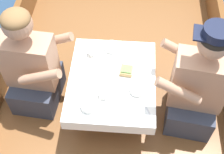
{
  "coord_description": "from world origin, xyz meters",
  "views": [
    {
      "loc": [
        0.11,
        -1.49,
        2.62
      ],
      "look_at": [
        0.0,
        -0.05,
        0.72
      ],
      "focal_mm": 50.0,
      "sensor_mm": 36.0,
      "label": 1
    }
  ],
  "objects_px": {
    "coffee_cup_port": "(92,51)",
    "person_port": "(32,69)",
    "person_starboard": "(196,88)",
    "sandwich": "(126,70)",
    "coffee_cup_starboard": "(104,94)"
  },
  "relations": [
    {
      "from": "coffee_cup_port",
      "to": "person_port",
      "type": "bearing_deg",
      "value": -156.14
    },
    {
      "from": "person_port",
      "to": "person_starboard",
      "type": "xyz_separation_m",
      "value": [
        1.27,
        -0.1,
        0.01
      ]
    },
    {
      "from": "coffee_cup_port",
      "to": "coffee_cup_starboard",
      "type": "relative_size",
      "value": 0.97
    },
    {
      "from": "person_port",
      "to": "person_starboard",
      "type": "bearing_deg",
      "value": 0.36
    },
    {
      "from": "person_starboard",
      "to": "sandwich",
      "type": "distance_m",
      "value": 0.54
    },
    {
      "from": "person_port",
      "to": "coffee_cup_starboard",
      "type": "xyz_separation_m",
      "value": [
        0.59,
        -0.21,
        0.02
      ]
    },
    {
      "from": "person_starboard",
      "to": "coffee_cup_port",
      "type": "height_order",
      "value": "person_starboard"
    },
    {
      "from": "person_starboard",
      "to": "coffee_cup_starboard",
      "type": "distance_m",
      "value": 0.69
    },
    {
      "from": "person_port",
      "to": "sandwich",
      "type": "height_order",
      "value": "person_port"
    },
    {
      "from": "person_starboard",
      "to": "coffee_cup_starboard",
      "type": "bearing_deg",
      "value": 16.53
    },
    {
      "from": "sandwich",
      "to": "coffee_cup_port",
      "type": "distance_m",
      "value": 0.34
    },
    {
      "from": "person_port",
      "to": "coffee_cup_port",
      "type": "height_order",
      "value": "person_port"
    },
    {
      "from": "coffee_cup_port",
      "to": "sandwich",
      "type": "bearing_deg",
      "value": -32.08
    },
    {
      "from": "sandwich",
      "to": "coffee_cup_port",
      "type": "relative_size",
      "value": 1.05
    },
    {
      "from": "person_port",
      "to": "coffee_cup_starboard",
      "type": "bearing_deg",
      "value": -14.51
    }
  ]
}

